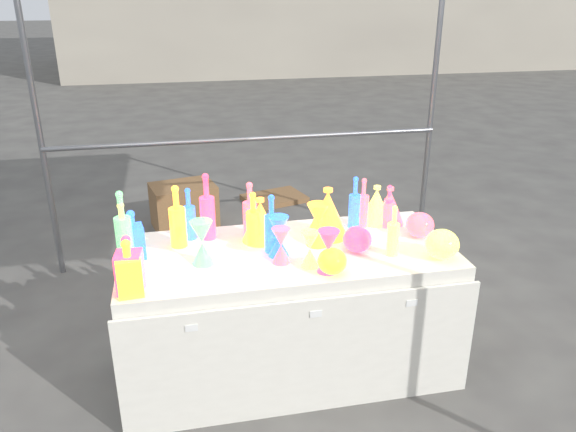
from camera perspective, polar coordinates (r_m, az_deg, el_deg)
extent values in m
plane|color=slate|center=(3.45, 0.00, -14.76)|extent=(80.00, 80.00, 0.00)
cylinder|color=gray|center=(4.39, -24.11, 8.79)|extent=(0.04, 0.04, 2.40)
cylinder|color=gray|center=(4.76, 14.42, 10.92)|extent=(0.04, 0.04, 2.40)
cylinder|color=gray|center=(4.34, -3.98, 7.81)|extent=(3.00, 0.04, 0.04)
cube|color=white|center=(3.24, 0.00, -9.45)|extent=(1.80, 0.80, 0.75)
cube|color=white|center=(2.93, 1.70, -14.25)|extent=(1.84, 0.02, 0.68)
cube|color=white|center=(2.71, -9.78, -11.16)|extent=(0.06, 0.00, 0.03)
cube|color=white|center=(2.78, 2.85, -9.92)|extent=(0.06, 0.00, 0.03)
cube|color=white|center=(2.93, 12.47, -8.64)|extent=(0.06, 0.00, 0.03)
cube|color=olive|center=(5.27, -10.52, 1.03)|extent=(0.64, 0.52, 0.41)
cube|color=olive|center=(5.89, -1.39, 1.82)|extent=(0.70, 0.59, 0.05)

